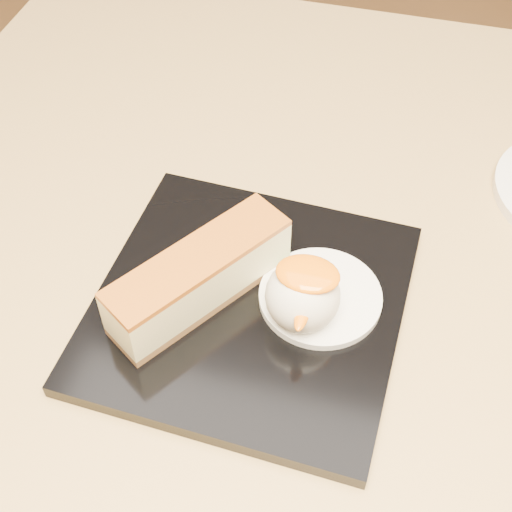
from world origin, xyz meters
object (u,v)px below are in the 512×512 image
(table, at_px, (303,384))
(dessert_plate, at_px, (249,306))
(ice_cream_scoop, at_px, (303,296))
(cheesecake, at_px, (200,277))

(table, xyz_separation_m, dessert_plate, (-0.04, -0.04, 0.16))
(ice_cream_scoop, bearing_deg, dessert_plate, 172.87)
(table, relative_size, dessert_plate, 3.64)
(cheesecake, bearing_deg, table, -25.52)
(dessert_plate, relative_size, ice_cream_scoop, 4.18)
(ice_cream_scoop, bearing_deg, cheesecake, 180.00)
(cheesecake, height_order, ice_cream_scoop, ice_cream_scoop)
(dessert_plate, bearing_deg, cheesecake, -171.87)
(cheesecake, relative_size, ice_cream_scoop, 2.66)
(dessert_plate, height_order, ice_cream_scoop, ice_cream_scoop)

